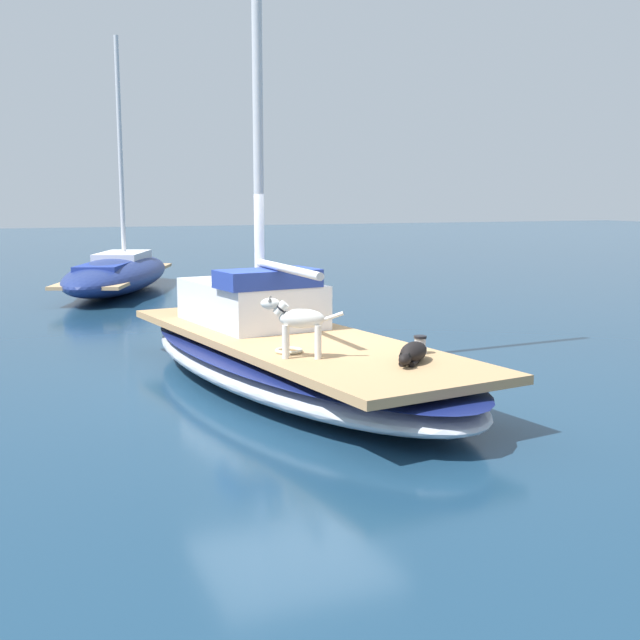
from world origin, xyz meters
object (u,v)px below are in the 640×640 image
at_px(dog_white, 298,321).
at_px(dog_black, 413,353).
at_px(deck_winch, 420,345).
at_px(coiled_rope, 289,351).
at_px(moored_boat_far_astern, 118,273).
at_px(sailboat_main, 291,360).

xyz_separation_m(dog_white, dog_black, (1.06, -0.74, -0.32)).
height_order(deck_winch, coiled_rope, deck_winch).
distance_m(dog_white, moored_boat_far_astern, 12.93).
relative_size(dog_white, dog_black, 1.17).
bearing_deg(coiled_rope, deck_winch, -24.89).
height_order(dog_white, dog_black, dog_white).
bearing_deg(dog_black, deck_winch, 51.55).
xyz_separation_m(dog_black, deck_winch, (0.33, 0.42, -0.01)).
height_order(sailboat_main, dog_black, dog_black).
bearing_deg(dog_black, moored_boat_far_astern, 94.89).
relative_size(dog_white, deck_winch, 4.18).
xyz_separation_m(dog_black, coiled_rope, (-1.05, 1.06, -0.08)).
distance_m(dog_black, coiled_rope, 1.50).
relative_size(dog_black, deck_winch, 3.57).
distance_m(sailboat_main, deck_winch, 2.00).
xyz_separation_m(sailboat_main, dog_white, (-0.43, -1.38, 0.75)).
xyz_separation_m(sailboat_main, dog_black, (0.63, -2.12, 0.43)).
bearing_deg(sailboat_main, dog_black, -73.38).
xyz_separation_m(coiled_rope, moored_boat_far_astern, (-0.12, 12.59, -0.17)).
bearing_deg(dog_white, sailboat_main, 72.75).
xyz_separation_m(dog_white, deck_winch, (1.39, -0.32, -0.32)).
height_order(dog_white, coiled_rope, dog_white).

